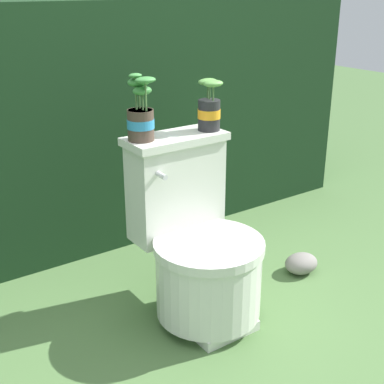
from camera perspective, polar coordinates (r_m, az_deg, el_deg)
The scene contains 6 objects.
ground_plane at distance 2.23m, azimuth -0.05°, elevation -13.40°, with size 12.00×12.00×0.00m, color #4C703D.
hedge_backdrop at distance 3.00m, azimuth -13.75°, elevation 7.89°, with size 3.16×1.01×1.20m.
toilet at distance 2.13m, azimuth 0.64°, elevation -6.08°, with size 0.43×0.53×0.72m.
potted_plant_left at distance 2.00m, azimuth -5.49°, elevation 8.18°, with size 0.11×0.12×0.25m.
potted_plant_midleft at distance 2.14m, azimuth 1.86°, elevation 8.92°, with size 0.10×0.11×0.20m.
garden_stone at distance 2.58m, azimuth 11.57°, elevation -7.47°, with size 0.17×0.13×0.09m.
Camera 1 is at (-1.05, -1.50, 1.28)m, focal length 50.00 mm.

